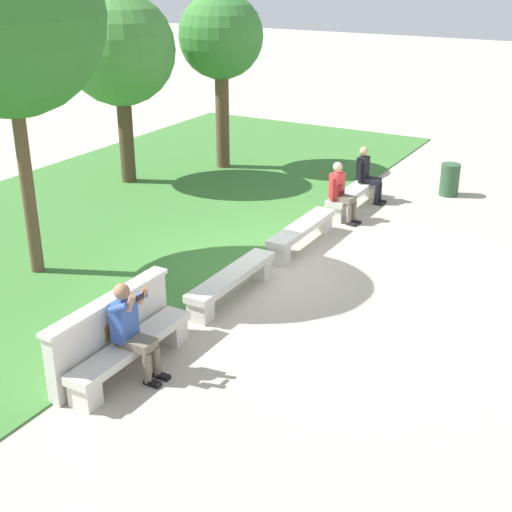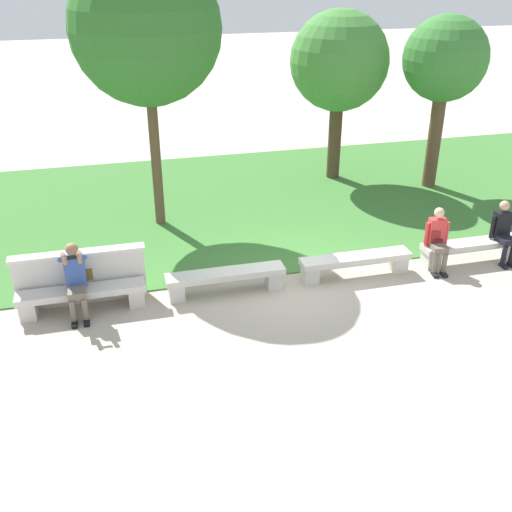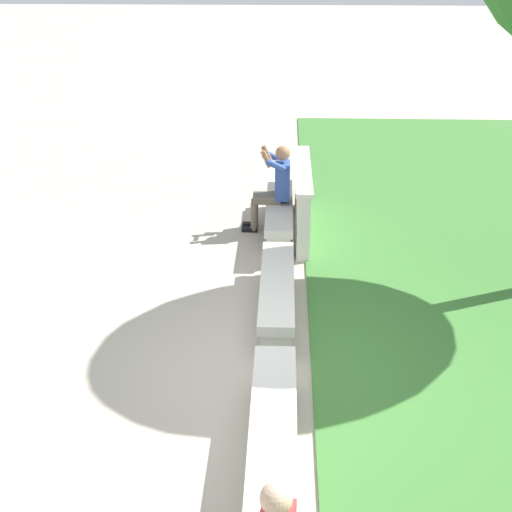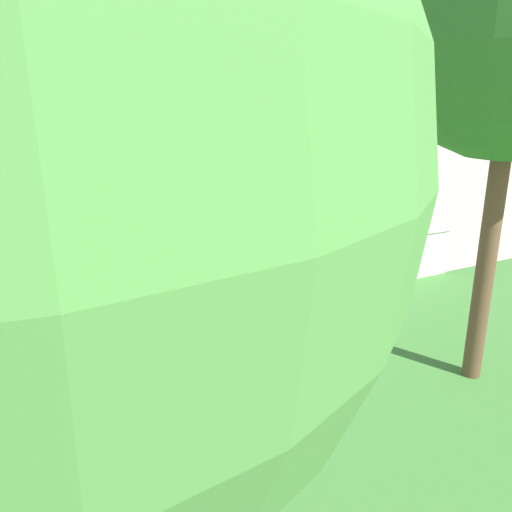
% 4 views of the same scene
% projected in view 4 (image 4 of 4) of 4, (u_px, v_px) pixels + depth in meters
% --- Properties ---
extents(ground_plane, '(80.00, 80.00, 0.00)m').
position_uv_depth(ground_plane, '(215.00, 311.00, 8.59)').
color(ground_plane, '#B2A593').
extents(grass_strip, '(21.98, 8.00, 0.03)m').
position_uv_depth(grass_strip, '(389.00, 467.00, 4.86)').
color(grass_strip, '#3D7533').
rests_on(grass_strip, ground).
extents(bench_main, '(2.22, 0.40, 0.45)m').
position_uv_depth(bench_main, '(390.00, 262.00, 10.20)').
color(bench_main, beige).
rests_on(bench_main, ground).
extents(bench_near, '(2.22, 0.40, 0.45)m').
position_uv_depth(bench_near, '(280.00, 282.00, 9.07)').
color(bench_near, beige).
rests_on(bench_near, ground).
extents(bench_mid, '(2.22, 0.40, 0.45)m').
position_uv_depth(bench_mid, '(139.00, 308.00, 7.93)').
color(bench_mid, beige).
rests_on(bench_mid, ground).
extents(backrest_wall_with_plaque, '(2.34, 0.24, 1.01)m').
position_uv_depth(backrest_wall_with_plaque, '(402.00, 257.00, 9.85)').
color(backrest_wall_with_plaque, beige).
rests_on(backrest_wall_with_plaque, ground).
extents(person_photographer, '(0.47, 0.72, 1.32)m').
position_uv_depth(person_photographer, '(391.00, 241.00, 10.17)').
color(person_photographer, black).
rests_on(person_photographer, ground).
extents(person_distant, '(0.48, 0.71, 1.26)m').
position_uv_depth(person_distant, '(19.00, 303.00, 7.14)').
color(person_distant, black).
rests_on(person_distant, ground).
extents(backpack, '(0.28, 0.24, 0.43)m').
position_uv_depth(backpack, '(20.00, 309.00, 7.08)').
color(backpack, maroon).
rests_on(backpack, bench_far).
extents(tree_left_background, '(2.59, 2.59, 4.50)m').
position_uv_depth(tree_left_background, '(12.00, 180.00, 1.60)').
color(tree_left_background, '#4C3826').
rests_on(tree_left_background, ground).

